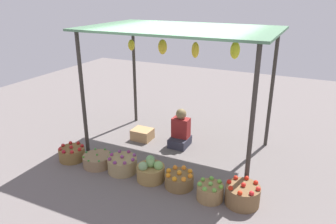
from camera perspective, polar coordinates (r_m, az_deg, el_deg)
The scene contains 11 objects.
ground_plane at distance 6.43m, azimuth 1.94°, elevation -6.50°, with size 14.00×14.00×0.00m, color slate.
market_stall_structure at distance 5.77m, azimuth 2.31°, elevation 12.93°, with size 3.36×2.12×2.35m.
vendor_person at distance 6.44m, azimuth 2.23°, elevation -3.53°, with size 0.36×0.44×0.78m.
basket_red_apples at distance 6.24m, azimuth -16.75°, elevation -7.09°, with size 0.47×0.47×0.29m.
basket_green_chilies at distance 5.93m, azimuth -12.44°, elevation -8.40°, with size 0.52×0.52×0.23m.
basket_purple_onions at distance 5.67m, azimuth -8.12°, elevation -9.21°, with size 0.51×0.51×0.31m.
basket_cabbages at distance 5.38m, azimuth -3.10°, elevation -10.44°, with size 0.47×0.47×0.38m.
basket_oranges at distance 5.22m, azimuth 2.00°, elevation -11.97°, with size 0.46×0.46×0.29m.
basket_green_apples at distance 4.98m, azimuth 7.51°, elevation -13.86°, with size 0.40×0.40×0.30m.
basket_red_tomatoes at distance 4.95m, azimuth 13.12°, elevation -14.14°, with size 0.51×0.51×0.36m.
wooden_crate_near_vendor at distance 6.79m, azimuth -4.59°, elevation -3.97°, with size 0.41×0.35×0.22m, color tan.
Camera 1 is at (2.26, -5.25, 2.94)m, focal length 34.21 mm.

